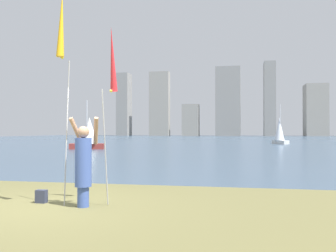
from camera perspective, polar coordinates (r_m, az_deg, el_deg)
The scene contains 13 objects.
ground at distance 58.49m, azimuth 7.35°, elevation -2.28°, with size 120.00×138.00×0.12m.
person at distance 8.26m, azimuth -12.30°, elevation -5.27°, with size 0.68×0.50×1.86m.
kite_flag_left at distance 8.55m, azimuth -15.34°, elevation 13.58°, with size 0.16×0.52×4.49m.
kite_flag_right at distance 8.72m, azimuth -8.17°, elevation 9.20°, with size 0.16×0.82×3.85m.
bag at distance 9.05m, azimuth -18.07°, elevation -9.78°, with size 0.23×0.15×0.28m.
sailboat_2 at distance 33.61m, azimuth -11.52°, elevation -1.05°, with size 2.97×1.76×4.17m.
sailboat_8 at distance 47.44m, azimuth 16.05°, elevation -0.74°, with size 1.88×2.30×4.71m.
skyline_tower_0 at distance 123.99m, azimuth -6.46°, elevation 3.14°, with size 3.68×5.16×19.62m.
skyline_tower_1 at distance 118.74m, azimuth -1.24°, elevation 3.26°, with size 6.00×3.12×19.47m.
skyline_tower_2 at distance 116.72m, azimuth 3.35°, elevation 0.87°, with size 4.92×3.80×9.47m.
skyline_tower_3 at distance 114.98m, azimuth 8.80°, elevation 3.56°, with size 7.12×4.69×20.12m.
skyline_tower_4 at distance 114.77m, azimuth 14.67°, elevation 3.83°, with size 3.20×5.63×21.11m.
skyline_tower_5 at distance 120.56m, azimuth 20.82°, elevation 2.18°, with size 6.08×7.74×14.97m.
Camera 1 is at (4.12, -7.37, 1.58)m, focal length 41.57 mm.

